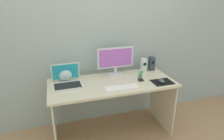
% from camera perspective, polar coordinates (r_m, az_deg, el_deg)
% --- Properties ---
extents(ground_plane, '(8.00, 8.00, 0.00)m').
position_cam_1_polar(ground_plane, '(2.78, 0.03, -17.49)').
color(ground_plane, '#AA805A').
extents(wall_back, '(6.00, 0.04, 2.50)m').
position_cam_1_polar(wall_back, '(2.63, -2.68, 10.39)').
color(wall_back, '#99A8A6').
rests_on(wall_back, ground_plane).
extents(desk, '(1.52, 0.66, 0.74)m').
position_cam_1_polar(desk, '(2.46, 0.04, -6.63)').
color(desk, beige).
rests_on(desk, ground_plane).
extents(monitor, '(0.48, 0.14, 0.37)m').
position_cam_1_polar(monitor, '(2.56, 1.02, 2.99)').
color(monitor, silver).
rests_on(monitor, desk).
extents(speaker_right, '(0.07, 0.08, 0.19)m').
position_cam_1_polar(speaker_right, '(2.81, 11.41, 1.87)').
color(speaker_right, '#313F48').
rests_on(speaker_right, desk).
extents(speaker_near_monitor, '(0.07, 0.07, 0.18)m').
position_cam_1_polar(speaker_near_monitor, '(2.76, 9.15, 1.49)').
color(speaker_near_monitor, silver).
rests_on(speaker_near_monitor, desk).
extents(laptop, '(0.34, 0.30, 0.24)m').
position_cam_1_polar(laptop, '(2.37, -12.93, -3.08)').
color(laptop, silver).
rests_on(laptop, desk).
extents(fishbowl, '(0.17, 0.17, 0.17)m').
position_cam_1_polar(fishbowl, '(2.49, -13.38, -1.17)').
color(fishbowl, silver).
rests_on(fishbowl, desk).
extents(keyboard_external, '(0.40, 0.13, 0.01)m').
position_cam_1_polar(keyboard_external, '(2.25, 2.97, -5.08)').
color(keyboard_external, white).
rests_on(keyboard_external, desk).
extents(mousepad, '(0.25, 0.20, 0.00)m').
position_cam_1_polar(mousepad, '(2.47, 14.35, -3.37)').
color(mousepad, black).
rests_on(mousepad, desk).
extents(mouse, '(0.06, 0.10, 0.04)m').
position_cam_1_polar(mouse, '(2.45, 14.19, -3.08)').
color(mouse, '#49544D').
rests_on(mouse, mousepad).
extents(phone_in_dock, '(0.06, 0.06, 0.14)m').
position_cam_1_polar(phone_in_dock, '(2.45, 8.27, -1.97)').
color(phone_in_dock, black).
rests_on(phone_in_dock, desk).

